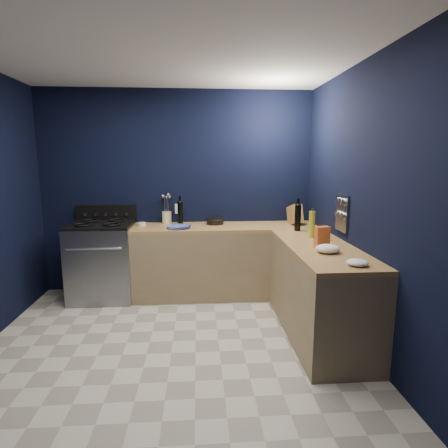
{
  "coord_description": "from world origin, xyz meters",
  "views": [
    {
      "loc": [
        0.26,
        -3.07,
        1.73
      ],
      "look_at": [
        0.55,
        1.0,
        1.0
      ],
      "focal_mm": 29.31,
      "sensor_mm": 36.0,
      "label": 1
    }
  ],
  "objects": [
    {
      "name": "towel_end",
      "position": [
        1.5,
        -0.38,
        0.93
      ],
      "size": [
        0.21,
        0.2,
        0.05
      ],
      "primitive_type": "ellipsoid",
      "rotation": [
        0.0,
        0.0,
        -0.33
      ],
      "color": "white",
      "rests_on": "top_right"
    },
    {
      "name": "crouton_bag",
      "position": [
        1.42,
        0.22,
        1.0
      ],
      "size": [
        0.15,
        0.1,
        0.2
      ],
      "primitive_type": "cube",
      "rotation": [
        0.0,
        0.0,
        0.27
      ],
      "color": "#A80D29",
      "rests_on": "top_right"
    },
    {
      "name": "floor",
      "position": [
        0.0,
        0.0,
        -0.01
      ],
      "size": [
        3.5,
        3.5,
        0.02
      ],
      "primitive_type": "cube",
      "color": "#BAB6A3",
      "rests_on": "ground"
    },
    {
      "name": "wine_bottle_right",
      "position": [
        1.41,
        1.06,
        1.05
      ],
      "size": [
        0.09,
        0.09,
        0.3
      ],
      "primitive_type": "cylinder",
      "rotation": [
        0.0,
        0.0,
        -0.34
      ],
      "color": "black",
      "rests_on": "top_right"
    },
    {
      "name": "backguard",
      "position": [
        -0.93,
        1.72,
        1.04
      ],
      "size": [
        0.76,
        0.06,
        0.2
      ],
      "primitive_type": "cube",
      "color": "black",
      "rests_on": "gas_range"
    },
    {
      "name": "top_right",
      "position": [
        1.44,
        0.29,
        0.88
      ],
      "size": [
        0.63,
        1.67,
        0.04
      ],
      "primitive_type": "cube",
      "color": "brown",
      "rests_on": "cab_right"
    },
    {
      "name": "cab_right",
      "position": [
        1.44,
        0.29,
        0.43
      ],
      "size": [
        0.63,
        1.67,
        0.86
      ],
      "primitive_type": "cube",
      "color": "#887352",
      "rests_on": "floor"
    },
    {
      "name": "oven_door",
      "position": [
        -0.93,
        1.1,
        0.45
      ],
      "size": [
        0.59,
        0.02,
        0.42
      ],
      "primitive_type": "cube",
      "color": "black",
      "rests_on": "gas_range"
    },
    {
      "name": "wine_bottle_back",
      "position": [
        0.03,
        1.61,
        1.04
      ],
      "size": [
        0.07,
        0.07,
        0.28
      ],
      "primitive_type": "cylinder",
      "rotation": [
        0.0,
        0.0,
        -0.07
      ],
      "color": "black",
      "rests_on": "top_back"
    },
    {
      "name": "wall_back",
      "position": [
        0.0,
        1.76,
        1.3
      ],
      "size": [
        3.5,
        0.02,
        2.6
      ],
      "primitive_type": "cube",
      "color": "black",
      "rests_on": "ground"
    },
    {
      "name": "spice_panel",
      "position": [
        1.74,
        0.55,
        1.18
      ],
      "size": [
        0.02,
        0.28,
        0.38
      ],
      "primitive_type": "cube",
      "color": "gray",
      "rests_on": "wall_right"
    },
    {
      "name": "spice_jar_near",
      "position": [
        1.5,
        0.51,
        0.96
      ],
      "size": [
        0.06,
        0.06,
        0.11
      ],
      "primitive_type": "cylinder",
      "rotation": [
        0.0,
        0.0,
        -0.2
      ],
      "color": "olive",
      "rests_on": "top_right"
    },
    {
      "name": "towel_front",
      "position": [
        1.41,
        0.03,
        0.94
      ],
      "size": [
        0.24,
        0.22,
        0.08
      ],
      "primitive_type": "ellipsoid",
      "rotation": [
        0.0,
        0.0,
        -0.15
      ],
      "color": "white",
      "rests_on": "top_right"
    },
    {
      "name": "wall_outlet",
      "position": [
        0.0,
        1.74,
        1.08
      ],
      "size": [
        0.09,
        0.02,
        0.13
      ],
      "primitive_type": "cube",
      "color": "white",
      "rests_on": "wall_back"
    },
    {
      "name": "oil_bottle",
      "position": [
        1.47,
        0.69,
        1.04
      ],
      "size": [
        0.08,
        0.08,
        0.28
      ],
      "primitive_type": "cylinder",
      "rotation": [
        0.0,
        0.0,
        0.2
      ],
      "color": "#9EA228",
      "rests_on": "top_right"
    },
    {
      "name": "spice_jar_far",
      "position": [
        1.59,
        0.54,
        0.94
      ],
      "size": [
        0.05,
        0.05,
        0.09
      ],
      "primitive_type": "cylinder",
      "rotation": [
        0.0,
        0.0,
        0.16
      ],
      "color": "olive",
      "rests_on": "top_right"
    },
    {
      "name": "ceiling",
      "position": [
        0.0,
        0.0,
        2.61
      ],
      "size": [
        3.5,
        3.5,
        0.02
      ],
      "primitive_type": "cube",
      "color": "silver",
      "rests_on": "ground"
    },
    {
      "name": "plate_stack",
      "position": [
        0.02,
        1.3,
        0.92
      ],
      "size": [
        0.33,
        0.33,
        0.03
      ],
      "primitive_type": "cylinder",
      "rotation": [
        0.0,
        0.0,
        -0.22
      ],
      "color": "#39459C",
      "rests_on": "top_back"
    },
    {
      "name": "cab_back",
      "position": [
        0.6,
        1.44,
        0.43
      ],
      "size": [
        2.3,
        0.63,
        0.86
      ],
      "primitive_type": "cube",
      "color": "#887352",
      "rests_on": "floor"
    },
    {
      "name": "lemon_basket",
      "position": [
        0.48,
        1.56,
        0.94
      ],
      "size": [
        0.27,
        0.27,
        0.08
      ],
      "primitive_type": "cylinder",
      "rotation": [
        0.0,
        0.0,
        -0.32
      ],
      "color": "black",
      "rests_on": "top_back"
    },
    {
      "name": "ramekin",
      "position": [
        -0.45,
        1.53,
        0.92
      ],
      "size": [
        0.13,
        0.13,
        0.04
      ],
      "primitive_type": "cylinder",
      "rotation": [
        0.0,
        0.0,
        0.34
      ],
      "color": "white",
      "rests_on": "top_back"
    },
    {
      "name": "wall_right",
      "position": [
        1.76,
        0.0,
        1.3
      ],
      "size": [
        0.02,
        3.5,
        2.6
      ],
      "primitive_type": "cube",
      "color": "black",
      "rests_on": "ground"
    },
    {
      "name": "utensil_crock",
      "position": [
        -0.15,
        1.68,
        0.98
      ],
      "size": [
        0.13,
        0.13,
        0.15
      ],
      "primitive_type": "cylinder",
      "rotation": [
        0.0,
        0.0,
        0.07
      ],
      "color": "beige",
      "rests_on": "top_back"
    },
    {
      "name": "cooktop",
      "position": [
        -0.93,
        1.42,
        0.94
      ],
      "size": [
        0.76,
        0.66,
        0.03
      ],
      "primitive_type": "cube",
      "color": "black",
      "rests_on": "gas_range"
    },
    {
      "name": "top_back",
      "position": [
        0.6,
        1.44,
        0.88
      ],
      "size": [
        2.3,
        0.63,
        0.04
      ],
      "primitive_type": "cube",
      "color": "brown",
      "rests_on": "cab_back"
    },
    {
      "name": "wall_front",
      "position": [
        0.0,
        -1.76,
        1.3
      ],
      "size": [
        3.5,
        0.02,
        2.6
      ],
      "primitive_type": "cube",
      "color": "black",
      "rests_on": "ground"
    },
    {
      "name": "gas_range",
      "position": [
        -0.93,
        1.42,
        0.46
      ],
      "size": [
        0.76,
        0.66,
        0.92
      ],
      "primitive_type": "cube",
      "color": "gray",
      "rests_on": "floor"
    },
    {
      "name": "knife_block",
      "position": [
        1.49,
        1.47,
        1.02
      ],
      "size": [
        0.17,
        0.3,
        0.3
      ],
      "primitive_type": "cube",
      "rotation": [
        -0.31,
        0.0,
        0.13
      ],
      "color": "brown",
      "rests_on": "top_back"
    }
  ]
}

